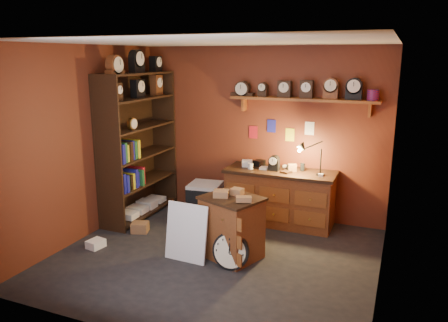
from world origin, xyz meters
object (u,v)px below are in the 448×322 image
low_cabinet (232,225)px  big_round_clock (231,251)px  shelving_unit (137,139)px  workbench (280,194)px

low_cabinet → big_round_clock: (0.11, -0.31, -0.21)m
shelving_unit → low_cabinet: bearing=-24.2°
low_cabinet → big_round_clock: size_ratio=1.93×
shelving_unit → big_round_clock: shelving_unit is taller
workbench → low_cabinet: bearing=-100.2°
shelving_unit → big_round_clock: (2.09, -1.19, -1.03)m
workbench → low_cabinet: (-0.25, -1.38, -0.04)m
workbench → low_cabinet: 1.41m
workbench → big_round_clock: (-0.14, -1.69, -0.25)m
low_cabinet → big_round_clock: low_cabinet is taller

